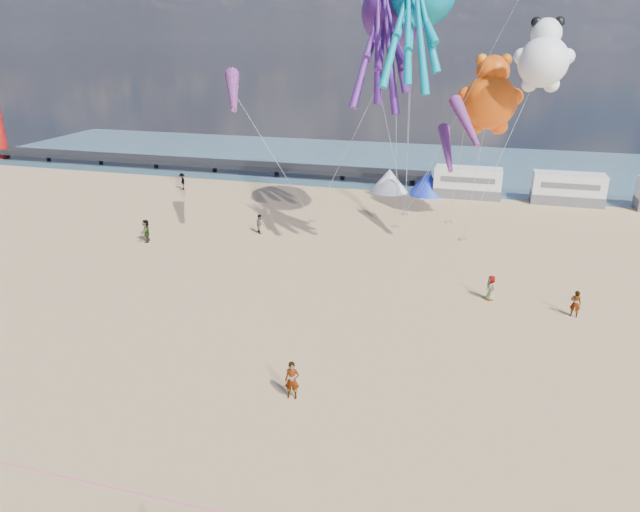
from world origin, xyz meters
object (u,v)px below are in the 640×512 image
Objects in this scene: standing_person at (292,380)px; kite_teddy_orange at (490,102)px; windsock_mid at (466,122)px; sandbag_a at (313,221)px; sandbag_b at (396,226)px; motorhome_1 at (568,189)px; beachgoer_2 at (182,181)px; tent_white at (389,180)px; beachgoer_1 at (260,224)px; beachgoer_5 at (575,304)px; kite_octopus_purple at (396,13)px; kite_panda at (543,62)px; beachgoer_4 at (146,231)px; tent_blue at (427,183)px; windsock_right at (447,149)px; motorhome_0 at (467,182)px; windsock_left at (233,91)px; sandbag_d at (449,222)px; beachgoer_0 at (491,288)px; sandbag_c at (463,239)px; sandbag_e at (405,214)px.

standing_person is 31.86m from kite_teddy_orange.
sandbag_a is at bearing 144.32° from windsock_mid.
windsock_mid is (5.09, -3.51, 9.42)m from sandbag_b.
beachgoer_2 is at bearing -172.60° from motorhome_1.
sandbag_b is 0.07× the size of kite_teddy_orange.
windsock_mid is at bearing -63.74° from tent_white.
beachgoer_1 is 0.96× the size of beachgoer_5.
kite_octopus_purple reaches higher than motorhome_1.
kite_panda is (-2.32, 14.17, 12.72)m from beachgoer_5.
beachgoer_4 is at bearing 127.73° from standing_person.
tent_blue reaches higher than sandbag_a.
beachgoer_5 is (23.18, -9.44, 0.03)m from beachgoer_1.
tent_white reaches higher than beachgoer_4.
beachgoer_1 is 0.90× the size of beachgoer_2.
windsock_right is (6.47, -14.86, 6.24)m from tent_white.
windsock_left is (-16.95, -18.67, 10.05)m from motorhome_0.
beachgoer_1 is at bearing 179.08° from kite_octopus_purple.
kite_teddy_orange reaches higher than standing_person.
motorhome_1 reaches higher than beachgoer_4.
sandbag_b is at bearing 94.85° from beachgoer_4.
sandbag_b is 1.00× the size of sandbag_d.
beachgoer_2 is 0.15× the size of kite_octopus_purple.
beachgoer_4 is at bearing 171.04° from windsock_mid.
sandbag_c is (-2.04, 10.96, -0.70)m from beachgoer_0.
beachgoer_1 reaches higher than sandbag_a.
kite_teddy_orange reaches higher than sandbag_c.
beachgoer_0 is 0.88× the size of beachgoer_4.
beachgoer_5 is 0.28× the size of windsock_mid.
beachgoer_4 is 24.20m from windsock_right.
kite_panda is at bearing 26.11° from sandbag_c.
kite_teddy_orange is at bearing 95.61° from beachgoer_4.
beachgoer_0 is 3.22× the size of sandbag_b.
beachgoer_0 is at bearing -65.88° from sandbag_e.
beachgoer_4 is (-16.02, -20.99, -0.28)m from tent_white.
beachgoer_0 is 37.44m from beachgoer_2.
sandbag_d is at bearing 72.35° from windsock_right.
beachgoer_0 is (-7.17, -24.88, -0.69)m from motorhome_1.
beachgoer_4 is 22.83m from sandbag_e.
sandbag_a is at bearing -77.68° from beachgoer_1.
kite_panda is (10.12, 0.33, 13.43)m from sandbag_b.
kite_panda reaches higher than windsock_left.
windsock_right reaches higher than sandbag_d.
motorhome_1 is at bearing 0.00° from tent_blue.
motorhome_1 reaches higher than tent_white.
sandbag_c is at bearing 14.42° from windsock_right.
motorhome_1 is 41.11m from standing_person.
tent_blue is 0.67× the size of windsock_left.
kite_teddy_orange reaches higher than sandbag_b.
beachgoer_1 is at bearing 173.30° from windsock_right.
tent_blue is at bearing 147.70° from kite_panda.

